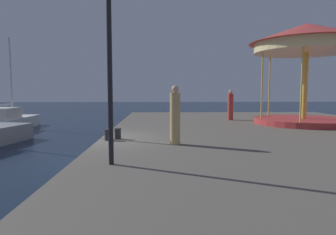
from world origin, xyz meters
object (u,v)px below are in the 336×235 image
at_px(carousel, 306,49).
at_px(lamp_post_mid_promenade, 109,36).
at_px(person_by_the_water, 230,106).
at_px(sailboat_white, 9,121).
at_px(bollard_south, 108,135).
at_px(person_mid_promenade, 175,117).
at_px(bollard_north, 118,134).

xyz_separation_m(carousel, lamp_post_mid_promenade, (-8.89, -8.47, -0.92)).
bearing_deg(lamp_post_mid_promenade, person_by_the_water, 62.90).
height_order(sailboat_white, lamp_post_mid_promenade, sailboat_white).
bearing_deg(carousel, person_by_the_water, 145.16).
xyz_separation_m(bollard_south, person_by_the_water, (6.19, 7.33, 0.66)).
distance_m(sailboat_white, bollard_south, 12.58).
height_order(carousel, person_by_the_water, carousel).
distance_m(person_by_the_water, person_mid_promenade, 9.04).
height_order(carousel, bollard_north, carousel).
bearing_deg(person_by_the_water, bollard_north, -130.00).
xyz_separation_m(bollard_north, person_mid_promenade, (2.04, -1.16, 0.71)).
relative_size(lamp_post_mid_promenade, person_by_the_water, 2.42).
bearing_deg(person_mid_promenade, bollard_north, 150.28).
bearing_deg(lamp_post_mid_promenade, carousel, 43.59).
height_order(carousel, person_mid_promenade, carousel).
distance_m(carousel, person_mid_promenade, 9.76).
relative_size(sailboat_white, person_mid_promenade, 3.19).
bearing_deg(bollard_north, bollard_south, -134.69).
bearing_deg(carousel, bollard_north, -153.18).
relative_size(bollard_north, person_mid_promenade, 0.21).
xyz_separation_m(bollard_south, bollard_north, (0.31, 0.31, 0.00)).
distance_m(bollard_north, person_by_the_water, 9.19).
xyz_separation_m(sailboat_white, person_by_the_water, (14.40, -2.19, 1.08)).
height_order(sailboat_white, carousel, sailboat_white).
bearing_deg(bollard_south, person_by_the_water, 49.79).
bearing_deg(lamp_post_mid_promenade, bollard_north, 95.41).
distance_m(sailboat_white, bollard_north, 12.55).
bearing_deg(bollard_south, sailboat_white, 130.75).
xyz_separation_m(carousel, person_mid_promenade, (-7.22, -5.84, -3.02)).
bearing_deg(bollard_north, lamp_post_mid_promenade, -84.59).
distance_m(carousel, bollard_south, 11.41).
xyz_separation_m(sailboat_white, person_mid_promenade, (10.55, -10.38, 1.14)).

